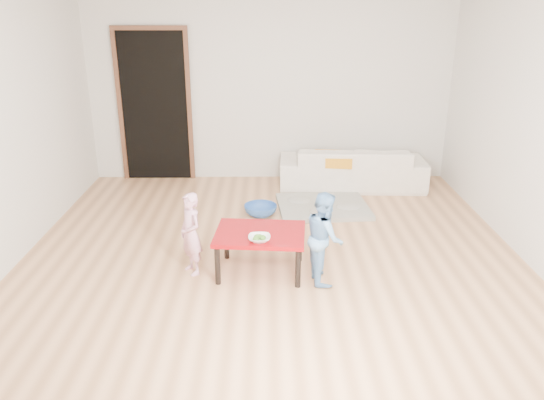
{
  "coord_description": "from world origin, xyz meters",
  "views": [
    {
      "loc": [
        -0.05,
        -4.88,
        2.41
      ],
      "look_at": [
        0.0,
        -0.2,
        0.65
      ],
      "focal_mm": 35.0,
      "sensor_mm": 36.0,
      "label": 1
    }
  ],
  "objects_px": {
    "sofa": "(352,167)",
    "child_pink": "(191,234)",
    "basin": "(260,210)",
    "red_table": "(260,252)",
    "child_blue": "(324,237)",
    "bowl": "(259,239)"
  },
  "relations": [
    {
      "from": "sofa",
      "to": "child_pink",
      "type": "xyz_separation_m",
      "value": [
        -1.87,
        -2.46,
        0.11
      ]
    },
    {
      "from": "bowl",
      "to": "sofa",
      "type": "bearing_deg",
      "value": 65.07
    },
    {
      "from": "child_blue",
      "to": "basin",
      "type": "relative_size",
      "value": 2.16
    },
    {
      "from": "child_pink",
      "to": "child_blue",
      "type": "xyz_separation_m",
      "value": [
        1.22,
        -0.15,
        0.03
      ]
    },
    {
      "from": "bowl",
      "to": "child_blue",
      "type": "height_order",
      "value": "child_blue"
    },
    {
      "from": "child_blue",
      "to": "bowl",
      "type": "bearing_deg",
      "value": 88.27
    },
    {
      "from": "red_table",
      "to": "child_blue",
      "type": "xyz_separation_m",
      "value": [
        0.58,
        -0.15,
        0.22
      ]
    },
    {
      "from": "red_table",
      "to": "basin",
      "type": "distance_m",
      "value": 1.43
    },
    {
      "from": "red_table",
      "to": "child_blue",
      "type": "bearing_deg",
      "value": -14.57
    },
    {
      "from": "bowl",
      "to": "child_blue",
      "type": "xyz_separation_m",
      "value": [
        0.58,
        0.05,
        -0.01
      ]
    },
    {
      "from": "basin",
      "to": "bowl",
      "type": "bearing_deg",
      "value": -89.66
    },
    {
      "from": "sofa",
      "to": "bowl",
      "type": "height_order",
      "value": "sofa"
    },
    {
      "from": "sofa",
      "to": "child_blue",
      "type": "distance_m",
      "value": 2.69
    },
    {
      "from": "child_pink",
      "to": "child_blue",
      "type": "relative_size",
      "value": 0.93
    },
    {
      "from": "sofa",
      "to": "child_pink",
      "type": "height_order",
      "value": "child_pink"
    },
    {
      "from": "red_table",
      "to": "child_pink",
      "type": "bearing_deg",
      "value": -179.94
    },
    {
      "from": "red_table",
      "to": "child_pink",
      "type": "xyz_separation_m",
      "value": [
        -0.64,
        -0.0,
        0.19
      ]
    },
    {
      "from": "bowl",
      "to": "basin",
      "type": "xyz_separation_m",
      "value": [
        -0.01,
        1.62,
        -0.37
      ]
    },
    {
      "from": "sofa",
      "to": "basin",
      "type": "bearing_deg",
      "value": 41.88
    },
    {
      "from": "sofa",
      "to": "child_blue",
      "type": "height_order",
      "value": "child_blue"
    },
    {
      "from": "red_table",
      "to": "child_blue",
      "type": "height_order",
      "value": "child_blue"
    },
    {
      "from": "child_pink",
      "to": "child_blue",
      "type": "distance_m",
      "value": 1.23
    }
  ]
}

